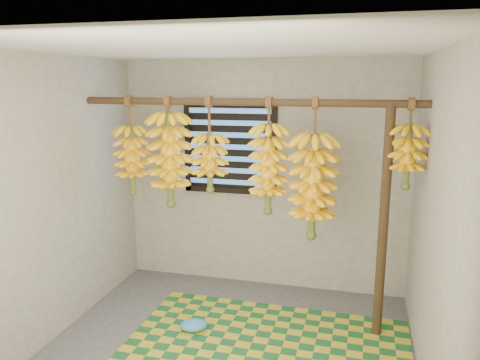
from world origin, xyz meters
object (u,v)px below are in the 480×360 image
(support_post, at_px, (383,225))
(banana_bunch_a, at_px, (132,160))
(banana_bunch_e, at_px, (313,187))
(banana_bunch_f, at_px, (408,156))
(woven_mat, at_px, (261,359))
(plastic_bag, at_px, (194,325))
(banana_bunch_d, at_px, (268,169))
(banana_bunch_c, at_px, (210,163))
(banana_bunch_b, at_px, (170,160))

(support_post, xyz_separation_m, banana_bunch_a, (-2.28, 0.00, 0.46))
(banana_bunch_e, bearing_deg, banana_bunch_f, 0.00)
(support_post, relative_size, woven_mat, 0.86)
(banana_bunch_f, bearing_deg, plastic_bag, -167.99)
(banana_bunch_d, xyz_separation_m, banana_bunch_e, (0.39, -0.00, -0.14))
(banana_bunch_c, bearing_deg, banana_bunch_f, 0.00)
(banana_bunch_b, bearing_deg, banana_bunch_a, 180.00)
(support_post, relative_size, banana_bunch_d, 1.97)
(plastic_bag, height_order, banana_bunch_e, banana_bunch_e)
(woven_mat, bearing_deg, banana_bunch_a, 155.23)
(support_post, height_order, banana_bunch_b, banana_bunch_b)
(woven_mat, distance_m, banana_bunch_e, 1.47)
(banana_bunch_b, height_order, banana_bunch_e, same)
(plastic_bag, xyz_separation_m, banana_bunch_a, (-0.71, 0.37, 1.40))
(woven_mat, bearing_deg, banana_bunch_e, 64.79)
(banana_bunch_a, distance_m, banana_bunch_c, 0.77)
(plastic_bag, bearing_deg, woven_mat, -22.19)
(support_post, relative_size, banana_bunch_a, 2.18)
(plastic_bag, xyz_separation_m, banana_bunch_b, (-0.33, 0.37, 1.41))
(plastic_bag, relative_size, banana_bunch_d, 0.24)
(banana_bunch_d, height_order, banana_bunch_e, same)
(banana_bunch_b, xyz_separation_m, banana_bunch_c, (0.38, 0.00, -0.01))
(banana_bunch_d, bearing_deg, banana_bunch_f, 0.00)
(banana_bunch_c, height_order, banana_bunch_f, same)
(banana_bunch_c, bearing_deg, banana_bunch_d, 0.00)
(banana_bunch_d, relative_size, banana_bunch_f, 1.39)
(woven_mat, xyz_separation_m, plastic_bag, (-0.67, 0.27, 0.05))
(plastic_bag, bearing_deg, banana_bunch_d, 32.03)
(support_post, distance_m, banana_bunch_e, 0.66)
(banana_bunch_d, bearing_deg, woven_mat, -82.28)
(support_post, distance_m, banana_bunch_d, 1.07)
(banana_bunch_d, xyz_separation_m, banana_bunch_f, (1.13, 0.00, 0.16))
(banana_bunch_b, height_order, banana_bunch_f, same)
(banana_bunch_a, xyz_separation_m, banana_bunch_f, (2.43, -0.00, 0.13))
(woven_mat, xyz_separation_m, banana_bunch_d, (-0.09, 0.64, 1.42))
(plastic_bag, xyz_separation_m, banana_bunch_f, (1.72, 0.37, 1.53))
(support_post, bearing_deg, banana_bunch_c, 180.00)
(plastic_bag, xyz_separation_m, banana_bunch_c, (0.05, 0.37, 1.40))
(banana_bunch_d, bearing_deg, plastic_bag, -147.97)
(plastic_bag, distance_m, banana_bunch_d, 1.53)
(support_post, xyz_separation_m, plastic_bag, (-1.57, -0.37, -0.94))
(woven_mat, height_order, banana_bunch_c, banana_bunch_c)
(banana_bunch_b, bearing_deg, banana_bunch_d, 0.00)
(woven_mat, height_order, banana_bunch_b, banana_bunch_b)
(support_post, relative_size, banana_bunch_c, 2.34)
(support_post, distance_m, banana_bunch_b, 1.96)
(banana_bunch_e, distance_m, banana_bunch_f, 0.80)
(banana_bunch_a, xyz_separation_m, banana_bunch_b, (0.38, -0.00, 0.01))
(banana_bunch_b, relative_size, banana_bunch_f, 1.38)
(plastic_bag, xyz_separation_m, banana_bunch_d, (0.58, 0.37, 1.37))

